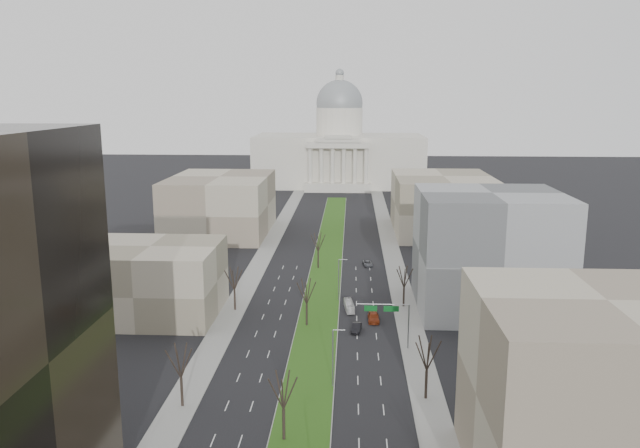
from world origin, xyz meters
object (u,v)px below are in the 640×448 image
(car_red, at_px, (373,317))
(car_grey_far, at_px, (368,263))
(box_van, at_px, (349,306))
(car_black, at_px, (356,328))

(car_red, relative_size, car_grey_far, 1.14)
(box_van, bearing_deg, car_red, -58.71)
(car_red, xyz_separation_m, car_grey_far, (-0.20, 39.84, -0.12))
(car_black, xyz_separation_m, box_van, (-1.42, 11.64, 0.19))
(car_grey_far, bearing_deg, car_red, -95.88)
(car_red, bearing_deg, box_van, 126.98)
(car_grey_far, relative_size, box_van, 0.69)
(car_black, bearing_deg, car_grey_far, 93.03)
(car_grey_far, distance_m, box_van, 34.08)
(car_red, relative_size, box_van, 0.79)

